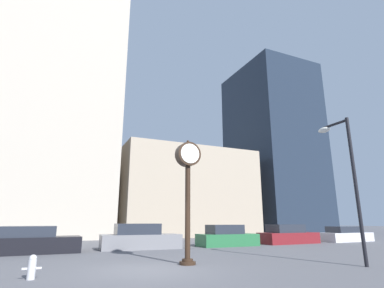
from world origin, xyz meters
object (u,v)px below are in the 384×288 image
street_clock (188,176)px  car_green (227,237)px  car_silver (345,235)px  fire_hydrant_near (32,267)px  car_black (32,242)px  street_lamp_right (344,164)px  car_grey (140,238)px  car_maroon (288,235)px

street_clock → car_green: size_ratio=1.21×
car_silver → fire_hydrant_near: car_silver is taller
car_black → car_green: car_green is taller
car_black → fire_hydrant_near: bearing=-87.9°
car_silver → car_green: bearing=178.7°
car_black → car_green: size_ratio=1.15×
car_silver → street_lamp_right: size_ratio=0.81×
car_green → car_grey: bearing=177.3°
car_black → street_lamp_right: bearing=-41.9°
car_grey → street_lamp_right: street_lamp_right is taller
street_clock → car_black: street_clock is taller
car_grey → car_silver: bearing=1.8°
car_black → fire_hydrant_near: car_black is taller
car_maroon → fire_hydrant_near: size_ratio=6.92×
car_black → car_maroon: car_maroon is taller
car_black → street_lamp_right: street_lamp_right is taller
car_grey → car_green: size_ratio=1.17×
street_lamp_right → car_silver: bearing=40.6°
car_black → fire_hydrant_near: (0.49, -8.09, -0.24)m
street_clock → car_grey: bearing=89.8°
car_silver → car_grey: bearing=177.7°
car_green → fire_hydrant_near: size_ratio=6.02×
car_green → car_silver: 11.49m
car_green → fire_hydrant_near: 13.95m
car_black → street_lamp_right: (11.68, -9.99, 3.34)m
car_grey → car_green: car_grey is taller
car_maroon → street_lamp_right: street_lamp_right is taller
street_clock → car_silver: 19.12m
street_clock → car_silver: street_clock is taller
car_maroon → car_silver: 6.04m
car_grey → car_silver: size_ratio=1.03×
street_lamp_right → street_clock: bearing=153.9°
car_green → car_black: bearing=179.9°
car_grey → car_maroon: car_grey is taller
car_maroon → car_silver: size_ratio=1.01×
car_silver → street_lamp_right: (-11.67, -9.99, 3.42)m
car_grey → street_lamp_right: 12.24m
car_green → car_maroon: (5.45, 0.14, 0.00)m
car_black → street_lamp_right: size_ratio=0.81×
car_black → car_green: (11.87, -0.02, 0.00)m
car_green → street_lamp_right: street_lamp_right is taller
car_black → fire_hydrant_near: size_ratio=6.92×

